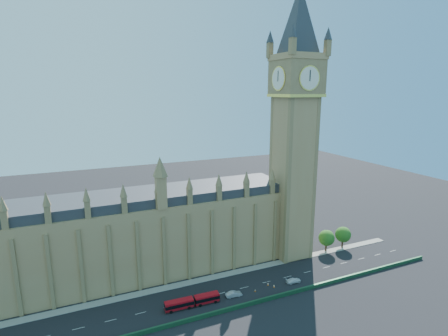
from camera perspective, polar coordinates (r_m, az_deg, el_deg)
name	(u,v)px	position (r m, az deg, el deg)	size (l,w,h in m)	color
ground	(208,296)	(111.16, -2.58, -20.21)	(400.00, 400.00, 0.00)	black
palace_westminster	(110,239)	(119.12, -18.14, -10.97)	(120.00, 20.00, 28.00)	#A27B4E
elizabeth_tower	(295,107)	(124.12, 11.56, 9.71)	(20.59, 20.59, 105.00)	#A27B4E
bridge_parapet	(220,312)	(103.87, -0.65, -22.40)	(160.00, 0.60, 1.20)	#1E4C2D
kerb_north	(198,281)	(118.74, -4.31, -17.87)	(160.00, 3.00, 0.16)	gray
tree_east_near	(327,237)	(140.61, 16.45, -10.82)	(6.00, 6.00, 8.50)	#382619
tree_east_far	(343,234)	(145.61, 18.91, -10.16)	(6.00, 6.00, 8.50)	#382619
red_bus	(192,302)	(106.61, -5.19, -20.91)	(15.92, 3.08, 2.69)	#B50C15
car_grey	(204,300)	(108.55, -3.21, -20.67)	(1.61, 4.01, 1.37)	#3C3D43
car_silver	(234,294)	(110.63, 1.62, -19.88)	(1.71, 4.90, 1.61)	#A0A2A7
car_white	(294,281)	(119.35, 11.28, -17.57)	(2.02, 4.96, 1.44)	white
cone_a	(274,286)	(116.11, 8.19, -18.58)	(0.51, 0.51, 0.69)	black
cone_b	(255,291)	(113.40, 5.13, -19.31)	(0.50, 0.50, 0.74)	black
cone_c	(274,286)	(116.36, 8.16, -18.51)	(0.50, 0.50, 0.70)	black
cone_d	(268,284)	(116.87, 7.19, -18.30)	(0.54, 0.54, 0.80)	black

